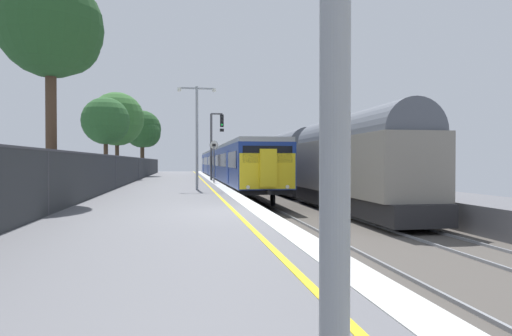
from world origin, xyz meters
name	(u,v)px	position (x,y,z in m)	size (l,w,h in m)	color
ground	(334,230)	(2.64, 0.00, -0.61)	(17.40, 110.00, 1.21)	slate
commuter_train_at_platform	(226,164)	(2.10, 28.39, 1.27)	(2.83, 42.12, 3.81)	navy
freight_train_adjacent_track	(287,161)	(6.10, 20.32, 1.54)	(2.60, 39.31, 4.65)	#232326
signal_gantry	(215,138)	(0.61, 22.26, 3.34)	(1.10, 0.24, 5.37)	#47474C
speed_limit_sign	(214,156)	(0.25, 17.69, 1.85)	(0.59, 0.08, 2.92)	#59595B
platform_lamp_mid	(197,129)	(-1.14, 10.38, 3.20)	(2.00, 0.20, 5.40)	#93999E
platform_back_fence	(48,181)	(-5.45, 0.00, 0.95)	(0.07, 99.00, 1.81)	#282B2D
background_tree_left	(54,31)	(-6.44, 4.23, 6.21)	(3.70, 3.70, 8.21)	#473323
background_tree_centre	(143,131)	(-5.94, 33.43, 4.70)	(3.84, 3.92, 6.78)	#473323
background_tree_right	(117,121)	(-7.45, 25.77, 4.98)	(4.55, 4.55, 7.39)	#473323
background_tree_back	(105,122)	(-7.51, 20.70, 4.37)	(3.47, 3.47, 6.22)	#473323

